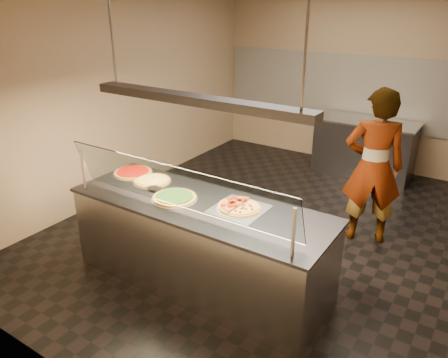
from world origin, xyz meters
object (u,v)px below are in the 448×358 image
Objects in this scene: pizza_spinach at (175,197)px; heat_lamp_housing at (197,100)px; perforated_tray at (239,208)px; serving_counter at (200,244)px; half_pizza_sausage at (248,209)px; sneeze_guard at (176,187)px; pizza_cheese at (153,180)px; pizza_tomato at (133,172)px; pizza_spatula at (154,184)px; half_pizza_pepperoni at (231,203)px; prep_table at (364,148)px; worker at (373,167)px.

heat_lamp_housing reaches higher than pizza_spinach.
serving_counter is at bearing -164.69° from perforated_tray.
half_pizza_sausage is at bearing -1.09° from perforated_tray.
perforated_tray is (0.39, 0.45, -0.29)m from sneeze_guard.
pizza_cheese is 0.92× the size of pizza_tomato.
half_pizza_pepperoni is at bearing 2.66° from pizza_spatula.
pizza_spinach is 0.53m from pizza_cheese.
pizza_spatula is 0.15× the size of prep_table.
half_pizza_pepperoni is 1.05m from pizza_cheese.
serving_counter is 2.25m from worker.
worker reaches higher than prep_table.
pizza_spatula is at bearing 174.20° from heat_lamp_housing.
sneeze_guard reaches higher than serving_counter.
half_pizza_sausage is (0.49, 0.45, -0.27)m from sneeze_guard.
half_pizza_sausage is 0.17× the size of heat_lamp_housing.
half_pizza_sausage is at bearing 46.19° from worker.
half_pizza_pepperoni is 1.00× the size of half_pizza_sausage.
prep_table is at bearing 90.07° from half_pizza_sausage.
half_pizza_sausage is 1.88m from worker.
pizza_tomato is (-1.40, 0.11, -0.02)m from half_pizza_pepperoni.
heat_lamp_housing is (-1.16, -1.86, 1.00)m from worker.
perforated_tray is (0.39, 0.11, 0.47)m from serving_counter.
pizza_cheese is at bearing 140.10° from pizza_spatula.
pizza_spinach is 0.25× the size of worker.
half_pizza_pepperoni is 0.19m from half_pizza_sausage.
pizza_spatula is at bearing -177.34° from half_pizza_pepperoni.
pizza_spinach is at bearing -168.62° from heat_lamp_housing.
heat_lamp_housing reaches higher than worker.
pizza_cheese is at bearing -10.25° from pizza_tomato.
pizza_spatula is (0.11, -0.09, 0.01)m from pizza_cheese.
pizza_spinach is at bearing -164.00° from half_pizza_pepperoni.
heat_lamp_housing is (-0.49, -0.11, 0.99)m from half_pizza_sausage.
half_pizza_sausage is at bearing -0.74° from half_pizza_pepperoni.
worker is at bearing 62.15° from sneeze_guard.
sneeze_guard is at bearing -96.39° from prep_table.
half_pizza_pepperoni is (0.30, 0.45, -0.26)m from sneeze_guard.
sneeze_guard is at bearing 39.40° from worker.
half_pizza_sausage is at bearing -4.15° from pizza_tomato.
half_pizza_pepperoni is 1.03m from heat_lamp_housing.
sneeze_guard is at bearing -131.08° from perforated_tray.
half_pizza_pepperoni is at bearing -92.75° from prep_table.
perforated_tray is 1.05× the size of pizza_spinach.
pizza_spinach is at bearing -166.26° from perforated_tray.
pizza_cheese is 1.76× the size of pizza_spatula.
worker is (0.68, -2.11, 0.48)m from prep_table.
serving_counter is 5.79× the size of pizza_spinach.
sneeze_guard is 2.51m from worker.
serving_counter is 0.90m from pizza_cheese.
half_pizza_sausage is 0.21× the size of worker.
serving_counter is 1.48m from heat_lamp_housing.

